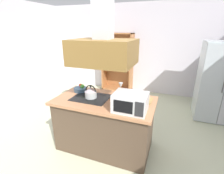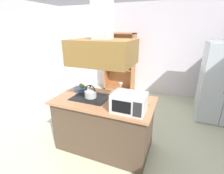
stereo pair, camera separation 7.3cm
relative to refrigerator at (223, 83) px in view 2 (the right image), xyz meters
The scene contains 11 objects.
ground_plane 2.92m from the refrigerator, 138.57° to the right, with size 7.80×7.80×0.00m, color beige.
wall_back 2.44m from the refrigerator, 151.12° to the left, with size 6.00×0.12×2.70m, color silver.
kitchen_island 2.75m from the refrigerator, 137.55° to the right, with size 1.61×0.87×0.90m.
range_hood 2.86m from the refrigerator, 137.54° to the right, with size 0.90×0.70×1.22m.
refrigerator is the anchor object (origin of this frame).
dish_cabinet 2.87m from the refrigerator, 160.99° to the left, with size 0.97×0.40×1.85m.
kettle 2.90m from the refrigerator, 140.77° to the right, with size 0.20×0.20×0.22m.
cutting_board 2.18m from the refrigerator, 131.54° to the right, with size 0.34×0.24×0.02m, color #A6894E.
microwave 2.56m from the refrigerator, 126.55° to the right, with size 0.46×0.35×0.26m.
wine_glass_on_counter 2.38m from the refrigerator, 140.65° to the right, with size 0.08×0.08×0.21m.
fruit_bowl 3.04m from the refrigerator, 147.39° to the right, with size 0.23×0.23×0.14m.
Camera 2 is at (1.12, -2.19, 1.99)m, focal length 26.38 mm.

